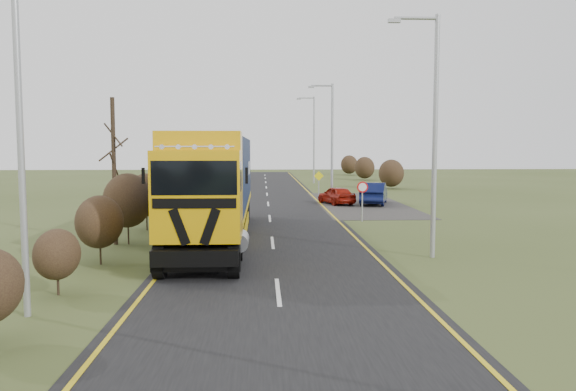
# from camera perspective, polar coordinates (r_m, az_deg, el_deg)

# --- Properties ---
(ground) EXTENTS (160.00, 160.00, 0.00)m
(ground) POSITION_cam_1_polar(r_m,az_deg,el_deg) (19.75, -1.36, -6.85)
(ground) COLOR #3A471E
(ground) RESTS_ON ground
(road) EXTENTS (8.00, 120.00, 0.02)m
(road) POSITION_cam_1_polar(r_m,az_deg,el_deg) (29.60, -1.81, -2.86)
(road) COLOR black
(road) RESTS_ON ground
(layby) EXTENTS (6.00, 18.00, 0.02)m
(layby) POSITION_cam_1_polar(r_m,az_deg,el_deg) (40.13, 7.29, -0.82)
(layby) COLOR #2C2927
(layby) RESTS_ON ground
(lane_markings) EXTENTS (7.52, 116.00, 0.01)m
(lane_markings) POSITION_cam_1_polar(r_m,az_deg,el_deg) (29.30, -1.80, -2.90)
(lane_markings) COLOR gold
(lane_markings) RESTS_ON road
(hedgerow) EXTENTS (2.24, 102.04, 6.05)m
(hedgerow) POSITION_cam_1_polar(r_m,az_deg,el_deg) (27.88, -14.17, -0.17)
(hedgerow) COLOR black
(hedgerow) RESTS_ON ground
(lorry) EXTENTS (3.17, 16.29, 4.54)m
(lorry) POSITION_cam_1_polar(r_m,az_deg,el_deg) (24.61, -7.34, 1.51)
(lorry) COLOR black
(lorry) RESTS_ON ground
(car_red_hatchback) EXTENTS (2.58, 3.99, 1.26)m
(car_red_hatchback) POSITION_cam_1_polar(r_m,az_deg,el_deg) (39.54, 4.94, 0.01)
(car_red_hatchback) COLOR maroon
(car_red_hatchback) RESTS_ON ground
(car_blue_sedan) EXTENTS (2.82, 4.91, 1.53)m
(car_blue_sedan) POSITION_cam_1_polar(r_m,az_deg,el_deg) (39.79, 8.73, 0.20)
(car_blue_sedan) COLOR #091036
(car_blue_sedan) RESTS_ON ground
(streetlight_near) EXTENTS (1.86, 0.18, 8.72)m
(streetlight_near) POSITION_cam_1_polar(r_m,az_deg,el_deg) (20.95, 14.45, 6.85)
(streetlight_near) COLOR #A1A3A7
(streetlight_near) RESTS_ON ground
(streetlight_mid) EXTENTS (1.81, 0.18, 8.50)m
(streetlight_mid) POSITION_cam_1_polar(r_m,az_deg,el_deg) (40.39, 4.36, 5.85)
(streetlight_mid) COLOR #A1A3A7
(streetlight_mid) RESTS_ON ground
(streetlight_far) EXTENTS (2.02, 0.19, 9.51)m
(streetlight_far) POSITION_cam_1_polar(r_m,az_deg,el_deg) (62.12, 2.54, 6.10)
(streetlight_far) COLOR #A1A3A7
(streetlight_far) RESTS_ON ground
(left_pole) EXTENTS (0.16, 0.16, 9.87)m
(left_pole) POSITION_cam_1_polar(r_m,az_deg,el_deg) (14.56, -25.65, 7.97)
(left_pole) COLOR #A1A3A7
(left_pole) RESTS_ON ground
(speed_sign) EXTENTS (0.60, 0.10, 2.17)m
(speed_sign) POSITION_cam_1_polar(r_m,az_deg,el_deg) (30.53, 7.56, 0.16)
(speed_sign) COLOR #A1A3A7
(speed_sign) RESTS_ON ground
(warning_board) EXTENTS (0.79, 0.11, 2.06)m
(warning_board) POSITION_cam_1_polar(r_m,az_deg,el_deg) (45.76, 3.14, 1.50)
(warning_board) COLOR #A1A3A7
(warning_board) RESTS_ON ground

